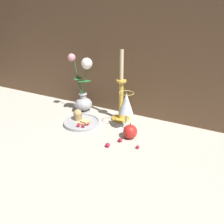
{
  "coord_description": "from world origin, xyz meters",
  "views": [
    {
      "loc": [
        0.48,
        -0.81,
        0.52
      ],
      "look_at": [
        0.05,
        0.01,
        0.1
      ],
      "focal_mm": 35.0,
      "sensor_mm": 36.0,
      "label": 1
    }
  ],
  "objects_px": {
    "candlestick": "(121,99)",
    "apple_beside_vase": "(130,132)",
    "vase": "(83,94)",
    "plate_with_pastries": "(81,121)",
    "wine_glass": "(126,105)"
  },
  "relations": [
    {
      "from": "vase",
      "to": "candlestick",
      "type": "relative_size",
      "value": 0.88
    },
    {
      "from": "vase",
      "to": "candlestick",
      "type": "xyz_separation_m",
      "value": [
        0.23,
        0.01,
        0.01
      ]
    },
    {
      "from": "plate_with_pastries",
      "to": "wine_glass",
      "type": "bearing_deg",
      "value": 14.06
    },
    {
      "from": "vase",
      "to": "apple_beside_vase",
      "type": "relative_size",
      "value": 4.27
    },
    {
      "from": "wine_glass",
      "to": "candlestick",
      "type": "height_order",
      "value": "candlestick"
    },
    {
      "from": "candlestick",
      "to": "vase",
      "type": "bearing_deg",
      "value": -177.82
    },
    {
      "from": "wine_glass",
      "to": "apple_beside_vase",
      "type": "bearing_deg",
      "value": -52.52
    },
    {
      "from": "wine_glass",
      "to": "apple_beside_vase",
      "type": "xyz_separation_m",
      "value": [
        0.05,
        -0.07,
        -0.09
      ]
    },
    {
      "from": "candlestick",
      "to": "apple_beside_vase",
      "type": "height_order",
      "value": "candlestick"
    },
    {
      "from": "wine_glass",
      "to": "candlestick",
      "type": "xyz_separation_m",
      "value": [
        -0.07,
        0.08,
        -0.01
      ]
    },
    {
      "from": "plate_with_pastries",
      "to": "wine_glass",
      "type": "relative_size",
      "value": 0.97
    },
    {
      "from": "plate_with_pastries",
      "to": "candlestick",
      "type": "height_order",
      "value": "candlestick"
    },
    {
      "from": "vase",
      "to": "plate_with_pastries",
      "type": "xyz_separation_m",
      "value": [
        0.07,
        -0.13,
        -0.09
      ]
    },
    {
      "from": "plate_with_pastries",
      "to": "vase",
      "type": "bearing_deg",
      "value": 117.11
    },
    {
      "from": "vase",
      "to": "apple_beside_vase",
      "type": "xyz_separation_m",
      "value": [
        0.35,
        -0.14,
        -0.08
      ]
    }
  ]
}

